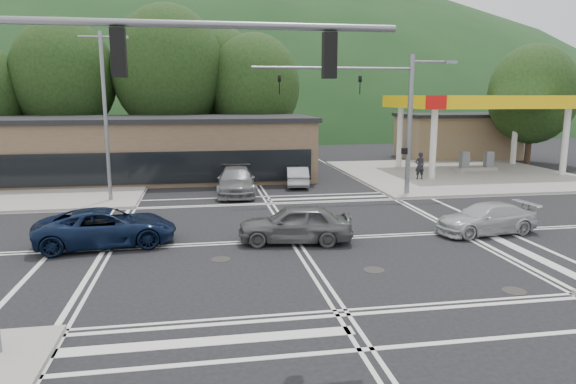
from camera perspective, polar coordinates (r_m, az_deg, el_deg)
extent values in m
plane|color=black|center=(20.74, 0.64, -5.36)|extent=(120.00, 120.00, 0.00)
cube|color=gray|center=(39.69, 18.35, 1.92)|extent=(16.00, 16.00, 0.15)
cube|color=gray|center=(36.88, -27.59, 0.62)|extent=(16.00, 16.00, 0.15)
cylinder|color=silver|center=(36.29, 15.84, 5.15)|extent=(0.44, 0.44, 5.00)
cylinder|color=silver|center=(41.77, 12.31, 5.98)|extent=(0.44, 0.44, 5.00)
cylinder|color=silver|center=(41.58, 28.44, 4.92)|extent=(0.44, 0.44, 5.00)
cylinder|color=silver|center=(46.43, 23.90, 5.76)|extent=(0.44, 0.44, 5.00)
cube|color=silver|center=(41.14, 20.62, 9.39)|extent=(12.00, 8.00, 0.60)
cube|color=yellow|center=(37.73, 23.69, 9.12)|extent=(12.20, 0.25, 0.90)
cube|color=yellow|center=(44.65, 18.02, 9.59)|extent=(12.20, 0.25, 0.90)
cube|color=yellow|center=(38.49, 12.76, 9.76)|extent=(0.25, 8.20, 0.90)
cube|color=yellow|center=(44.45, 27.40, 8.93)|extent=(0.25, 8.20, 0.90)
cube|color=red|center=(34.90, 16.14, 9.54)|extent=(1.40, 0.12, 0.90)
cube|color=gray|center=(41.50, 20.16, 2.41)|extent=(3.00, 1.00, 0.30)
cube|color=slate|center=(40.92, 19.01, 3.37)|extent=(0.60, 0.50, 1.30)
cube|color=slate|center=(41.92, 21.41, 3.37)|extent=(0.60, 0.50, 1.30)
cube|color=#846B4F|center=(50.61, 18.21, 5.79)|extent=(10.00, 6.00, 3.80)
cube|color=brown|center=(37.07, -16.54, 4.44)|extent=(24.00, 8.00, 4.00)
ellipsoid|color=#193719|center=(109.82, -7.88, 7.56)|extent=(252.00, 126.00, 140.00)
cylinder|color=#382619|center=(44.96, -23.18, 5.58)|extent=(0.50, 0.50, 4.84)
ellipsoid|color=black|center=(44.86, -23.63, 11.60)|extent=(8.00, 8.00, 9.20)
cylinder|color=#382619|center=(43.79, -12.92, 6.34)|extent=(0.50, 0.50, 5.28)
ellipsoid|color=black|center=(43.73, -13.20, 13.10)|extent=(9.00, 9.00, 10.35)
cylinder|color=#382619|center=(44.00, -3.71, 6.03)|extent=(0.50, 0.50, 4.40)
ellipsoid|color=black|center=(43.86, -3.77, 11.64)|extent=(7.60, 7.60, 8.74)
cylinder|color=#382619|center=(47.76, -7.82, 6.58)|extent=(0.50, 0.50, 4.84)
ellipsoid|color=black|center=(47.66, -7.97, 12.26)|extent=(8.40, 8.40, 9.66)
cylinder|color=#382619|center=(48.42, 25.18, 5.21)|extent=(0.50, 0.50, 3.96)
ellipsoid|color=black|center=(48.27, 25.55, 9.78)|extent=(7.20, 7.20, 8.28)
cylinder|color=slate|center=(29.06, -19.61, 7.63)|extent=(0.20, 0.20, 9.00)
cylinder|color=slate|center=(29.19, -20.14, 15.88)|extent=(2.20, 0.12, 0.12)
cube|color=slate|center=(29.02, -17.92, 16.04)|extent=(0.60, 0.25, 0.15)
cylinder|color=slate|center=(30.26, 13.35, 7.10)|extent=(0.28, 0.28, 8.00)
cylinder|color=slate|center=(28.79, 5.11, 13.55)|extent=(9.00, 0.16, 0.16)
imported|color=black|center=(29.18, 7.99, 11.68)|extent=(0.16, 0.20, 1.00)
imported|color=black|center=(28.15, -0.96, 11.82)|extent=(0.16, 0.20, 1.00)
cylinder|color=slate|center=(30.75, 15.76, 13.76)|extent=(2.40, 0.12, 0.12)
cube|color=slate|center=(31.23, 17.64, 13.61)|extent=(0.70, 0.30, 0.15)
cube|color=black|center=(30.27, 12.80, 4.46)|extent=(0.25, 0.30, 0.35)
cylinder|color=slate|center=(11.51, -10.71, 17.85)|extent=(9.00, 0.16, 0.16)
cube|color=black|center=(11.56, -18.30, 14.48)|extent=(0.30, 0.25, 1.00)
cube|color=black|center=(11.81, 4.63, 14.88)|extent=(0.30, 0.25, 1.00)
imported|color=#0B1833|center=(21.05, -19.50, -3.70)|extent=(5.50, 3.05, 1.45)
imported|color=#525556|center=(20.26, 0.81, -3.52)|extent=(4.71, 2.50, 1.53)
imported|color=#B0B3B8|center=(23.16, 21.12, -2.77)|extent=(4.57, 2.31, 1.27)
imported|color=#989B9F|center=(33.00, 1.03, 1.78)|extent=(1.87, 4.00, 1.27)
imported|color=silver|center=(39.14, 1.33, 3.46)|extent=(2.25, 4.96, 1.65)
imported|color=slate|center=(30.35, -5.78, 1.22)|extent=(2.57, 5.52, 1.56)
imported|color=black|center=(35.82, 14.43, 2.83)|extent=(0.69, 0.48, 1.82)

